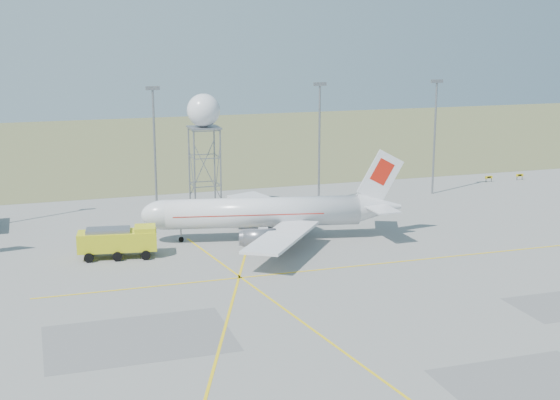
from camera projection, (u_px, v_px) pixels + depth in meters
name	position (u px, v px, depth m)	size (l,w,h in m)	color
ground	(393.00, 375.00, 67.97)	(400.00, 400.00, 0.00)	gray
grass_strip	(150.00, 145.00, 197.93)	(400.00, 120.00, 0.03)	#586638
mast_b	(154.00, 140.00, 123.59)	(2.20, 0.50, 20.50)	gray
mast_c	(319.00, 132.00, 131.99)	(2.20, 0.50, 20.50)	gray
mast_d	(435.00, 127.00, 138.60)	(2.20, 0.50, 20.50)	gray
taxi_sign_near	(489.00, 178.00, 151.30)	(1.60, 0.17, 1.20)	black
taxi_sign_far	(520.00, 175.00, 153.40)	(1.60, 0.17, 1.20)	black
airliner_main	(267.00, 213.00, 110.16)	(37.13, 35.56, 12.69)	silver
radar_tower	(204.00, 146.00, 125.30)	(5.31, 5.31, 19.22)	gray
fire_truck	(120.00, 243.00, 102.07)	(10.57, 5.30, 4.07)	gold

